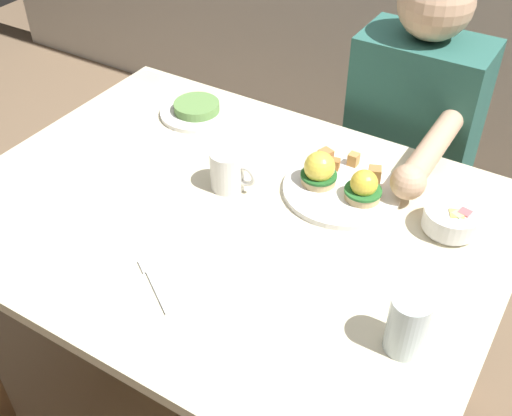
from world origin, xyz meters
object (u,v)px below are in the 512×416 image
eggs_benedict_plate (340,183)px  diner_person (408,143)px  fruit_bowl (452,220)px  fork (154,282)px  coffee_mug (228,169)px  dining_table (229,246)px  water_glass_near (407,327)px  side_plate (197,110)px

eggs_benedict_plate → diner_person: 0.43m
fruit_bowl → fork: 0.63m
coffee_mug → dining_table: bearing=-59.2°
eggs_benedict_plate → fork: bearing=-112.0°
dining_table → fork: bearing=-90.1°
fruit_bowl → diner_person: bearing=119.6°
water_glass_near → diner_person: (-0.26, 0.75, -0.14)m
dining_table → water_glass_near: 0.52m
dining_table → fruit_bowl: (0.44, 0.19, 0.14)m
fork → diner_person: diner_person is taller
dining_table → diner_person: diner_person is taller
eggs_benedict_plate → diner_person: (0.03, 0.41, -0.12)m
eggs_benedict_plate → coffee_mug: bearing=-152.7°
side_plate → water_glass_near: bearing=-30.5°
eggs_benedict_plate → fork: size_ratio=1.94×
water_glass_near → fruit_bowl: bearing=94.6°
fork → fruit_bowl: bearing=45.6°
fork → side_plate: side_plate is taller
fruit_bowl → side_plate: size_ratio=0.60×
coffee_mug → water_glass_near: 0.56m
eggs_benedict_plate → fruit_bowl: 0.26m
diner_person → fork: bearing=-103.7°
coffee_mug → water_glass_near: water_glass_near is taller
fruit_bowl → coffee_mug: bearing=-166.3°
water_glass_near → diner_person: size_ratio=0.10×
side_plate → diner_person: (0.51, 0.30, -0.10)m
dining_table → side_plate: 0.44m
eggs_benedict_plate → water_glass_near: bearing=-50.0°
eggs_benedict_plate → fork: 0.49m
eggs_benedict_plate → fruit_bowl: eggs_benedict_plate is taller
dining_table → diner_person: (0.21, 0.60, 0.02)m
side_plate → diner_person: bearing=30.8°
fruit_bowl → coffee_mug: (-0.49, -0.12, 0.02)m
dining_table → eggs_benedict_plate: 0.29m
dining_table → coffee_mug: bearing=120.8°
coffee_mug → diner_person: size_ratio=0.10×
eggs_benedict_plate → side_plate: (-0.48, 0.11, -0.01)m
dining_table → side_plate: bearing=134.7°
fruit_bowl → fork: size_ratio=0.86×
dining_table → water_glass_near: size_ratio=10.12×
eggs_benedict_plate → water_glass_near: 0.45m
eggs_benedict_plate → side_plate: 0.49m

